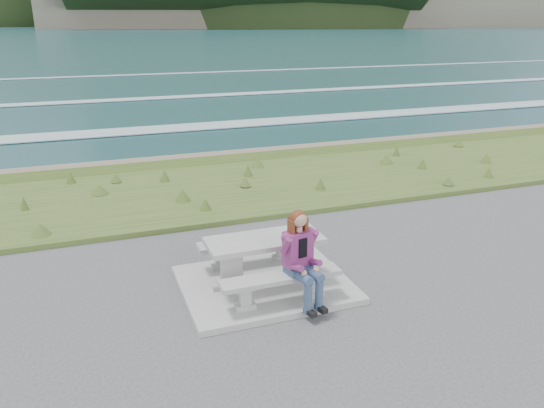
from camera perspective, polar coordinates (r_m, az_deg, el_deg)
name	(u,v)px	position (r m, az deg, el deg)	size (l,w,h in m)	color
concrete_slab	(265,284)	(8.52, -0.78, -8.64)	(2.60, 2.10, 0.10)	#9B9C97
picnic_table	(265,248)	(8.24, -0.80, -4.75)	(1.80, 0.75, 0.75)	#9B9C97
bench_landward	(281,281)	(7.75, 0.94, -8.32)	(1.80, 0.35, 0.45)	#9B9C97
bench_seaward	(251,245)	(8.94, -2.28, -4.38)	(1.80, 0.35, 0.45)	#9B9C97
grass_verge	(197,194)	(13.00, -8.09, 1.06)	(160.00, 4.50, 0.22)	#33541F
shore_drop	(175,165)	(15.73, -10.36, 4.19)	(160.00, 0.80, 2.20)	#716254
ocean	(124,121)	(32.80, -15.58, 8.58)	(1600.00, 1600.00, 0.09)	#1B474E
headland_range	(325,9)	(448.94, 5.74, 20.14)	(729.83, 363.95, 202.18)	#716254
seated_woman	(304,271)	(7.67, 3.43, -7.26)	(0.52, 0.76, 1.41)	navy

